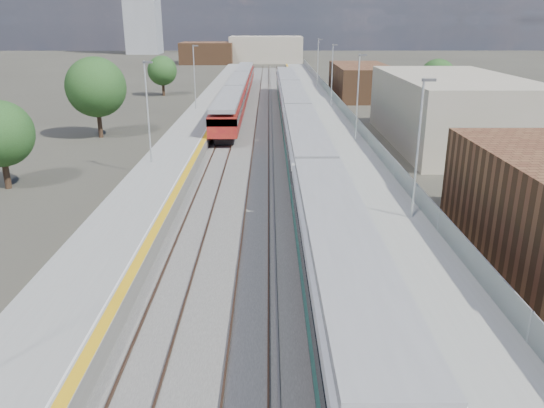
{
  "coord_description": "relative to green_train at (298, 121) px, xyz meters",
  "views": [
    {
      "loc": [
        -1.25,
        -5.25,
        11.27
      ],
      "look_at": [
        -1.09,
        20.85,
        2.2
      ],
      "focal_mm": 35.0,
      "sensor_mm": 36.0,
      "label": 1
    }
  ],
  "objects": [
    {
      "name": "ballast_bed",
      "position": [
        -3.75,
        8.29,
        -2.27
      ],
      "size": [
        10.5,
        155.0,
        0.06
      ],
      "primitive_type": "cube",
      "color": "#565451",
      "rests_on": "ground"
    },
    {
      "name": "green_train",
      "position": [
        0.0,
        0.0,
        0.0
      ],
      "size": [
        2.96,
        82.44,
        3.26
      ],
      "color": "black",
      "rests_on": "ground"
    },
    {
      "name": "platform_right",
      "position": [
        3.78,
        8.28,
        -1.76
      ],
      "size": [
        4.7,
        155.0,
        8.52
      ],
      "color": "slate",
      "rests_on": "ground"
    },
    {
      "name": "platform_left",
      "position": [
        -10.55,
        8.28,
        -1.78
      ],
      "size": [
        4.3,
        155.0,
        8.52
      ],
      "color": "slate",
      "rests_on": "ground"
    },
    {
      "name": "tree_b",
      "position": [
        -19.81,
        3.73,
        2.72
      ],
      "size": [
        5.88,
        5.88,
        7.97
      ],
      "color": "#382619",
      "rests_on": "ground"
    },
    {
      "name": "tree_d",
      "position": [
        19.75,
        22.71,
        1.78
      ],
      "size": [
        4.78,
        4.78,
        6.48
      ],
      "color": "#382619",
      "rests_on": "ground"
    },
    {
      "name": "red_train",
      "position": [
        -7.0,
        26.59,
        -0.2
      ],
      "size": [
        2.82,
        57.11,
        3.55
      ],
      "color": "black",
      "rests_on": "ground"
    },
    {
      "name": "buildings",
      "position": [
        -19.62,
        94.39,
        8.41
      ],
      "size": [
        72.0,
        185.5,
        40.0
      ],
      "color": "brown",
      "rests_on": "ground"
    },
    {
      "name": "ground",
      "position": [
        -1.5,
        5.79,
        -2.3
      ],
      "size": [
        320.0,
        320.0,
        0.0
      ],
      "primitive_type": "plane",
      "color": "#47443A",
      "rests_on": "ground"
    },
    {
      "name": "tree_c",
      "position": [
        -19.3,
        35.08,
        1.56
      ],
      "size": [
        4.52,
        4.52,
        6.13
      ],
      "color": "#382619",
      "rests_on": "ground"
    },
    {
      "name": "tracks",
      "position": [
        -3.15,
        9.97,
        -2.19
      ],
      "size": [
        8.96,
        160.0,
        0.17
      ],
      "color": "#4C3323",
      "rests_on": "ground"
    },
    {
      "name": "tree_a",
      "position": [
        -21.22,
        -13.49,
        1.61
      ],
      "size": [
        4.58,
        4.58,
        6.21
      ],
      "color": "#382619",
      "rests_on": "ground"
    }
  ]
}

